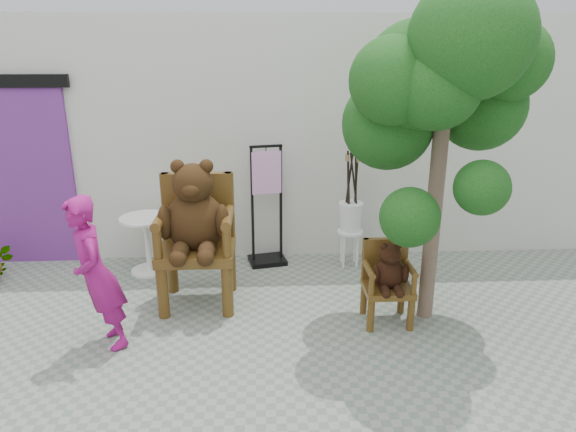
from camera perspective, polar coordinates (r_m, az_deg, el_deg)
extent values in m
plane|color=gray|center=(4.54, -1.52, -17.07)|extent=(60.00, 60.00, 0.00)
cube|color=beige|center=(6.89, -2.29, 8.90)|extent=(9.00, 1.00, 3.00)
cube|color=#6A2A80|center=(7.09, -27.26, 3.84)|extent=(1.20, 0.08, 2.20)
cube|color=black|center=(6.90, -28.80, 13.01)|extent=(1.40, 0.06, 0.15)
cylinder|color=#462E0F|center=(5.37, -13.74, -8.27)|extent=(0.12, 0.12, 0.54)
cylinder|color=#462E0F|center=(5.89, -12.74, -5.74)|extent=(0.12, 0.12, 0.54)
cylinder|color=#462E0F|center=(5.28, -6.74, -8.29)|extent=(0.12, 0.12, 0.54)
cylinder|color=#462E0F|center=(5.81, -6.39, -5.71)|extent=(0.12, 0.12, 0.54)
cube|color=#462E0F|center=(5.45, -10.10, -3.86)|extent=(0.78, 0.71, 0.10)
cube|color=#462E0F|center=(5.59, -9.96, 1.20)|extent=(0.74, 0.10, 0.71)
cylinder|color=#462E0F|center=(5.65, -13.36, 1.13)|extent=(0.10, 0.10, 0.71)
cylinder|color=#462E0F|center=(5.16, -14.33, -2.90)|extent=(0.09, 0.09, 0.32)
cylinder|color=#462E0F|center=(5.37, -13.89, -0.16)|extent=(0.10, 0.68, 0.10)
cylinder|color=#462E0F|center=(5.56, -6.51, 1.26)|extent=(0.10, 0.10, 0.71)
cylinder|color=#462E0F|center=(5.06, -6.82, -2.83)|extent=(0.09, 0.09, 0.32)
cylinder|color=#462E0F|center=(5.28, -6.69, -0.05)|extent=(0.10, 0.68, 0.10)
ellipsoid|color=black|center=(5.37, -10.24, -0.67)|extent=(0.61, 0.52, 0.64)
sphere|color=black|center=(5.22, -10.54, 3.58)|extent=(0.40, 0.40, 0.40)
ellipsoid|color=black|center=(5.07, -10.75, 2.78)|extent=(0.18, 0.15, 0.15)
sphere|color=black|center=(5.21, -12.19, 5.40)|extent=(0.14, 0.14, 0.14)
sphere|color=black|center=(5.17, -9.07, 5.49)|extent=(0.14, 0.14, 0.14)
ellipsoid|color=black|center=(5.27, -13.55, -0.72)|extent=(0.14, 0.20, 0.36)
ellipsoid|color=black|center=(5.20, -11.91, -3.83)|extent=(0.18, 0.36, 0.18)
sphere|color=black|center=(5.08, -12.13, -4.65)|extent=(0.17, 0.17, 0.17)
ellipsoid|color=black|center=(5.20, -7.29, -0.62)|extent=(0.14, 0.20, 0.36)
ellipsoid|color=black|center=(5.17, -9.02, -3.81)|extent=(0.18, 0.36, 0.18)
sphere|color=black|center=(5.05, -9.17, -4.63)|extent=(0.17, 0.17, 0.17)
cylinder|color=#462E0F|center=(5.09, 9.17, -10.89)|extent=(0.07, 0.07, 0.33)
cylinder|color=#462E0F|center=(5.39, 8.41, -9.08)|extent=(0.07, 0.07, 0.33)
cylinder|color=#462E0F|center=(5.18, 13.48, -10.62)|extent=(0.07, 0.07, 0.33)
cylinder|color=#462E0F|center=(5.48, 12.48, -8.87)|extent=(0.07, 0.07, 0.33)
cube|color=#462E0F|center=(5.19, 11.02, -7.94)|extent=(0.47, 0.43, 0.06)
cube|color=#462E0F|center=(5.25, 10.72, -4.65)|extent=(0.45, 0.06, 0.43)
cylinder|color=#462E0F|center=(5.21, 8.54, -4.72)|extent=(0.06, 0.06, 0.43)
cylinder|color=#462E0F|center=(4.94, 9.27, -7.60)|extent=(0.05, 0.05, 0.20)
cylinder|color=#462E0F|center=(5.05, 8.92, -5.74)|extent=(0.06, 0.41, 0.06)
cylinder|color=#462E0F|center=(5.30, 12.86, -4.57)|extent=(0.06, 0.06, 0.43)
cylinder|color=#462E0F|center=(5.04, 13.84, -7.37)|extent=(0.05, 0.05, 0.20)
cylinder|color=#462E0F|center=(5.15, 13.38, -5.55)|extent=(0.06, 0.41, 0.06)
ellipsoid|color=black|center=(5.13, 11.11, -6.31)|extent=(0.30, 0.26, 0.32)
sphere|color=black|center=(5.03, 11.30, -4.21)|extent=(0.20, 0.20, 0.20)
ellipsoid|color=black|center=(4.97, 11.51, -4.73)|extent=(0.09, 0.07, 0.07)
sphere|color=black|center=(4.99, 10.56, -3.30)|extent=(0.07, 0.07, 0.07)
sphere|color=black|center=(5.02, 12.13, -3.26)|extent=(0.07, 0.07, 0.07)
ellipsoid|color=black|center=(5.03, 9.70, -6.45)|extent=(0.07, 0.10, 0.18)
ellipsoid|color=black|center=(5.04, 10.68, -8.05)|extent=(0.09, 0.18, 0.09)
sphere|color=black|center=(4.98, 10.85, -8.51)|extent=(0.09, 0.09, 0.09)
ellipsoid|color=black|center=(5.10, 12.88, -6.31)|extent=(0.07, 0.10, 0.18)
ellipsoid|color=black|center=(5.07, 12.13, -7.98)|extent=(0.09, 0.18, 0.09)
sphere|color=black|center=(5.01, 12.33, -8.43)|extent=(0.09, 0.09, 0.09)
imported|color=#99126A|center=(4.84, -20.52, -6.10)|extent=(0.55, 0.62, 1.44)
cylinder|color=white|center=(6.32, -15.60, -0.23)|extent=(0.60, 0.60, 0.03)
cylinder|color=white|center=(6.43, -15.34, -3.11)|extent=(0.06, 0.06, 0.68)
cylinder|color=white|center=(6.56, -15.09, -5.83)|extent=(0.44, 0.44, 0.03)
cube|color=black|center=(6.30, -3.98, 0.94)|extent=(0.04, 0.04, 1.50)
cube|color=black|center=(6.37, -0.80, 1.19)|extent=(0.04, 0.04, 1.50)
cube|color=black|center=(6.15, -2.48, 7.75)|extent=(0.40, 0.11, 0.03)
cube|color=black|center=(6.58, -2.30, -4.93)|extent=(0.51, 0.44, 0.06)
cube|color=#DA96D5|center=(6.21, -2.42, 4.83)|extent=(0.36, 0.11, 0.52)
cylinder|color=black|center=(6.16, -2.47, 7.48)|extent=(0.01, 0.01, 0.08)
cylinder|color=white|center=(6.42, 6.90, -1.74)|extent=(0.32, 0.32, 0.03)
cylinder|color=white|center=(6.59, 7.43, -3.27)|extent=(0.03, 0.03, 0.44)
cylinder|color=white|center=(6.56, 5.97, -3.31)|extent=(0.03, 0.03, 0.44)
cylinder|color=white|center=(6.40, 6.20, -3.87)|extent=(0.03, 0.03, 0.44)
cylinder|color=white|center=(6.43, 7.69, -3.83)|extent=(0.03, 0.03, 0.44)
cylinder|color=black|center=(6.27, 6.77, 3.67)|extent=(0.11, 0.09, 0.80)
cylinder|color=olive|center=(6.22, 6.60, 6.59)|extent=(0.04, 0.04, 0.08)
cylinder|color=black|center=(6.24, 7.57, 3.57)|extent=(0.04, 0.18, 0.79)
cylinder|color=olive|center=(6.17, 8.23, 6.43)|extent=(0.04, 0.05, 0.08)
cylinder|color=black|center=(6.21, 6.69, 3.54)|extent=(0.05, 0.10, 0.80)
cylinder|color=olive|center=(6.13, 6.54, 6.42)|extent=(0.04, 0.04, 0.07)
cylinder|color=black|center=(6.20, 6.75, 3.52)|extent=(0.06, 0.09, 0.80)
cylinder|color=olive|center=(6.11, 6.67, 6.38)|extent=(0.04, 0.04, 0.07)
cylinder|color=black|center=(6.22, 7.55, 3.52)|extent=(0.08, 0.13, 0.80)
cylinder|color=olive|center=(6.13, 8.06, 6.37)|extent=(0.04, 0.04, 0.08)
cylinder|color=black|center=(6.19, 7.37, 3.47)|extent=(0.15, 0.08, 0.79)
cylinder|color=olive|center=(6.08, 7.78, 6.27)|extent=(0.05, 0.04, 0.08)
cylinder|color=brown|center=(5.07, 16.10, 2.63)|extent=(0.15, 0.15, 2.63)
sphere|color=#0E3610|center=(4.55, 19.69, 18.18)|extent=(1.01, 1.01, 1.01)
sphere|color=#0E3610|center=(4.84, 14.15, 14.87)|extent=(0.98, 0.98, 0.98)
sphere|color=#0E3610|center=(5.03, 23.34, 15.59)|extent=(0.72, 0.72, 0.72)
sphere|color=#0E3610|center=(5.30, 20.63, 11.39)|extent=(0.85, 0.85, 0.85)
sphere|color=#0E3610|center=(4.56, 16.24, 13.78)|extent=(0.75, 0.75, 0.75)
sphere|color=#0E3610|center=(4.60, 11.60, 14.52)|extent=(0.76, 0.76, 0.76)
sphere|color=#0E3610|center=(5.06, 11.03, 10.02)|extent=(0.88, 0.88, 0.88)
sphere|color=#0E3610|center=(4.56, 13.36, -0.13)|extent=(0.53, 0.53, 0.53)
sphere|color=#0E3610|center=(4.58, 20.74, 2.96)|extent=(0.47, 0.47, 0.47)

